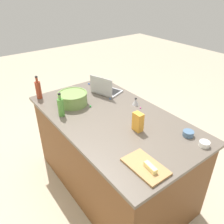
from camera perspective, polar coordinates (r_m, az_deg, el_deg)
ground_plane at (r=2.79m, az=0.00°, el=-17.12°), size 12.00×12.00×0.00m
island_counter at (r=2.47m, az=0.00°, el=-10.02°), size 1.79×1.00×0.90m
laptop at (r=2.65m, az=-1.72°, el=5.67°), size 0.36×0.32×0.22m
mixing_bowl_large at (r=2.43m, az=-9.76°, el=3.40°), size 0.31×0.31×0.14m
bottle_soy at (r=2.64m, az=-17.89°, el=5.36°), size 0.06×0.06×0.26m
bottle_olive at (r=2.23m, az=-12.65°, el=1.26°), size 0.06×0.06×0.24m
cutting_board at (r=1.67m, az=8.34°, el=-13.29°), size 0.33×0.20×0.02m
butter_stick_left at (r=1.63m, az=9.58°, el=-13.46°), size 0.11×0.05×0.04m
ramekin_small at (r=2.04m, az=18.49°, el=-5.10°), size 0.09×0.09×0.05m
ramekin_medium at (r=1.97m, az=22.06°, el=-7.38°), size 0.08×0.08×0.04m
kitchen_timer at (r=2.41m, az=5.90°, el=2.57°), size 0.07×0.07×0.08m
candy_bag at (r=1.98m, az=6.48°, el=-2.46°), size 0.09×0.06×0.17m
candy_0 at (r=2.52m, az=-0.47°, el=3.29°), size 0.01×0.01×0.01m
candy_1 at (r=2.38m, az=-5.39°, el=1.43°), size 0.02×0.02×0.02m
candy_3 at (r=2.36m, az=7.12°, el=1.01°), size 0.01×0.01×0.01m
candy_4 at (r=2.91m, az=-5.79°, el=7.04°), size 0.02×0.02×0.02m
candy_5 at (r=2.63m, az=-8.89°, el=4.13°), size 0.01×0.01×0.01m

